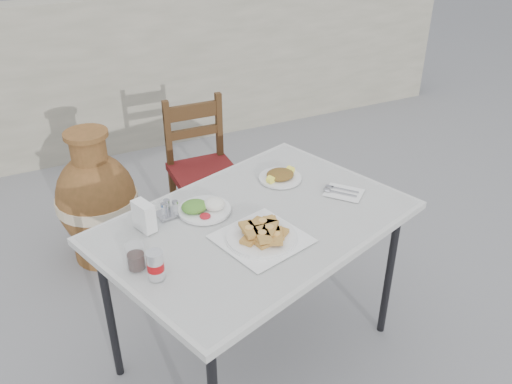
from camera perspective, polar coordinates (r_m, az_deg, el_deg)
name	(u,v)px	position (r m, az deg, el deg)	size (l,w,h in m)	color
ground	(257,351)	(2.68, 0.11, -16.40)	(80.00, 80.00, 0.00)	slate
cafe_table	(256,229)	(2.23, 0.03, -3.92)	(1.43, 1.18, 0.75)	black
pide_plate	(261,233)	(2.07, 0.58, -4.30)	(0.38, 0.38, 0.06)	silver
salad_rice_plate	(204,207)	(2.25, -5.52, -1.60)	(0.22, 0.22, 0.06)	silver
salad_chopped_plate	(280,176)	(2.48, 2.56, 1.71)	(0.20, 0.20, 0.04)	silver
soda_can	(155,265)	(1.90, -10.54, -7.56)	(0.06, 0.06, 0.11)	silver
cola_glass	(136,258)	(1.96, -12.54, -6.78)	(0.07, 0.07, 0.10)	white
napkin_holder	(144,216)	(2.15, -11.70, -2.50)	(0.08, 0.11, 0.12)	silver
condiment_caddy	(169,210)	(2.24, -9.17, -1.90)	(0.11, 0.09, 0.07)	#B2B2B9
cutlery_napkin	(341,192)	(2.41, 8.94, 0.02)	(0.20, 0.20, 0.01)	silver
chair	(202,168)	(3.26, -5.66, 2.48)	(0.39, 0.39, 0.85)	#361F0E
terracotta_urn	(97,201)	(3.18, -16.37, -0.92)	(0.46, 0.46, 0.79)	brown
back_wall	(117,76)	(4.44, -14.45, 11.71)	(6.00, 0.25, 1.20)	#A8A18C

